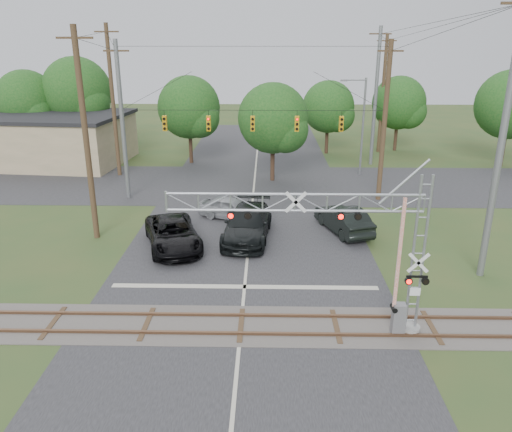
{
  "coord_description": "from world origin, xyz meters",
  "views": [
    {
      "loc": [
        1.03,
        -16.27,
        11.36
      ],
      "look_at": [
        0.51,
        7.5,
        2.99
      ],
      "focal_mm": 35.0,
      "sensor_mm": 36.0,
      "label": 1
    }
  ],
  "objects_px": {
    "car_dark": "(247,224)",
    "streetlight": "(361,122)",
    "sedan_silver": "(231,208)",
    "commercial_building": "(22,138)",
    "pickup_black": "(173,234)",
    "crossing_gantry": "(343,238)",
    "traffic_signal_span": "(266,123)"
  },
  "relations": [
    {
      "from": "sedan_silver",
      "to": "streetlight",
      "type": "xyz_separation_m",
      "value": [
        10.55,
        11.89,
        3.97
      ]
    },
    {
      "from": "traffic_signal_span",
      "to": "streetlight",
      "type": "height_order",
      "value": "traffic_signal_span"
    },
    {
      "from": "crossing_gantry",
      "to": "car_dark",
      "type": "distance_m",
      "value": 11.48
    },
    {
      "from": "traffic_signal_span",
      "to": "commercial_building",
      "type": "relative_size",
      "value": 0.91
    },
    {
      "from": "car_dark",
      "to": "commercial_building",
      "type": "height_order",
      "value": "commercial_building"
    },
    {
      "from": "car_dark",
      "to": "commercial_building",
      "type": "xyz_separation_m",
      "value": [
        -22.89,
        19.91,
        1.46
      ]
    },
    {
      "from": "sedan_silver",
      "to": "commercial_building",
      "type": "height_order",
      "value": "commercial_building"
    },
    {
      "from": "pickup_black",
      "to": "car_dark",
      "type": "bearing_deg",
      "value": 0.95
    },
    {
      "from": "pickup_black",
      "to": "commercial_building",
      "type": "distance_m",
      "value": 28.41
    },
    {
      "from": "crossing_gantry",
      "to": "sedan_silver",
      "type": "relative_size",
      "value": 2.36
    },
    {
      "from": "streetlight",
      "to": "car_dark",
      "type": "bearing_deg",
      "value": -121.01
    },
    {
      "from": "traffic_signal_span",
      "to": "car_dark",
      "type": "distance_m",
      "value": 9.51
    },
    {
      "from": "crossing_gantry",
      "to": "car_dark",
      "type": "bearing_deg",
      "value": 111.78
    },
    {
      "from": "commercial_building",
      "to": "traffic_signal_span",
      "type": "bearing_deg",
      "value": -20.69
    },
    {
      "from": "pickup_black",
      "to": "sedan_silver",
      "type": "xyz_separation_m",
      "value": [
        3.01,
        5.07,
        -0.09
      ]
    },
    {
      "from": "commercial_building",
      "to": "sedan_silver",
      "type": "bearing_deg",
      "value": -31.48
    },
    {
      "from": "crossing_gantry",
      "to": "pickup_black",
      "type": "relative_size",
      "value": 1.71
    },
    {
      "from": "crossing_gantry",
      "to": "streetlight",
      "type": "relative_size",
      "value": 1.22
    },
    {
      "from": "pickup_black",
      "to": "streetlight",
      "type": "bearing_deg",
      "value": 33.16
    },
    {
      "from": "car_dark",
      "to": "streetlight",
      "type": "relative_size",
      "value": 0.76
    },
    {
      "from": "pickup_black",
      "to": "streetlight",
      "type": "relative_size",
      "value": 0.71
    },
    {
      "from": "traffic_signal_span",
      "to": "car_dark",
      "type": "height_order",
      "value": "traffic_signal_span"
    },
    {
      "from": "traffic_signal_span",
      "to": "sedan_silver",
      "type": "xyz_separation_m",
      "value": [
        -2.27,
        -4.54,
        -5.01
      ]
    },
    {
      "from": "sedan_silver",
      "to": "commercial_building",
      "type": "bearing_deg",
      "value": 74.47
    },
    {
      "from": "car_dark",
      "to": "sedan_silver",
      "type": "distance_m",
      "value": 3.81
    },
    {
      "from": "pickup_black",
      "to": "sedan_silver",
      "type": "bearing_deg",
      "value": 41.08
    },
    {
      "from": "car_dark",
      "to": "crossing_gantry",
      "type": "bearing_deg",
      "value": -62.95
    },
    {
      "from": "crossing_gantry",
      "to": "car_dark",
      "type": "xyz_separation_m",
      "value": [
        -4.09,
        10.23,
        -3.23
      ]
    },
    {
      "from": "traffic_signal_span",
      "to": "sedan_silver",
      "type": "relative_size",
      "value": 4.45
    },
    {
      "from": "crossing_gantry",
      "to": "commercial_building",
      "type": "distance_m",
      "value": 40.49
    },
    {
      "from": "commercial_building",
      "to": "pickup_black",
      "type": "bearing_deg",
      "value": -43.4
    },
    {
      "from": "traffic_signal_span",
      "to": "sedan_silver",
      "type": "height_order",
      "value": "traffic_signal_span"
    }
  ]
}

